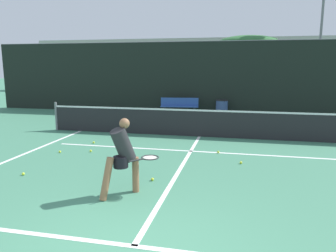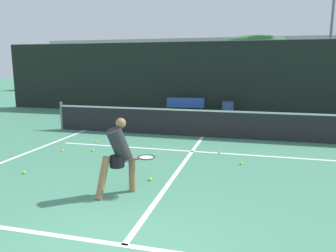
{
  "view_description": "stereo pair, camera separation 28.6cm",
  "coord_description": "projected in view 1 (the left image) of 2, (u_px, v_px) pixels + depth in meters",
  "views": [
    {
      "loc": [
        1.35,
        -3.52,
        2.45
      ],
      "look_at": [
        -0.4,
        4.34,
        0.95
      ],
      "focal_mm": 35.0,
      "sensor_mm": 36.0,
      "label": 1
    },
    {
      "loc": [
        1.63,
        -3.45,
        2.45
      ],
      "look_at": [
        -0.4,
        4.34,
        0.95
      ],
      "focal_mm": 35.0,
      "sensor_mm": 36.0,
      "label": 2
    }
  ],
  "objects": [
    {
      "name": "tennis_ball_scattered_5",
      "position": [
        23.0,
        174.0,
        7.39
      ],
      "size": [
        0.07,
        0.07,
        0.07
      ],
      "primitive_type": "sphere",
      "color": "#D1E033",
      "rests_on": "ground"
    },
    {
      "name": "tennis_ball_scattered_0",
      "position": [
        218.0,
        152.0,
        9.25
      ],
      "size": [
        0.07,
        0.07,
        0.07
      ],
      "primitive_type": "sphere",
      "color": "#D1E033",
      "rests_on": "ground"
    },
    {
      "name": "tennis_ball_scattered_2",
      "position": [
        152.0,
        179.0,
        7.04
      ],
      "size": [
        0.07,
        0.07,
        0.07
      ],
      "primitive_type": "sphere",
      "color": "#D1E033",
      "rests_on": "ground"
    },
    {
      "name": "fence_back",
      "position": [
        214.0,
        78.0,
        16.26
      ],
      "size": [
        24.0,
        0.06,
        3.63
      ],
      "color": "black",
      "rests_on": "ground"
    },
    {
      "name": "floodlight_mast",
      "position": [
        323.0,
        11.0,
        20.45
      ],
      "size": [
        1.1,
        0.24,
        9.22
      ],
      "color": "slate",
      "rests_on": "ground"
    },
    {
      "name": "tree_west",
      "position": [
        248.0,
        43.0,
        20.59
      ],
      "size": [
        3.83,
        3.83,
        4.29
      ],
      "color": "brown",
      "rests_on": "ground"
    },
    {
      "name": "courtside_bench",
      "position": [
        179.0,
        106.0,
        16.19
      ],
      "size": [
        1.9,
        0.6,
        0.86
      ],
      "rotation": [
        0.0,
        0.0,
        0.12
      ],
      "color": "#2D519E",
      "rests_on": "ground"
    },
    {
      "name": "parked_car",
      "position": [
        239.0,
        96.0,
        19.6
      ],
      "size": [
        1.71,
        3.97,
        1.48
      ],
      "color": "black",
      "rests_on": "ground"
    },
    {
      "name": "court_baseline_near",
      "position": [
        134.0,
        246.0,
        4.5
      ],
      "size": [
        11.0,
        0.1,
        0.01
      ],
      "primitive_type": "cube",
      "color": "white",
      "rests_on": "ground"
    },
    {
      "name": "tennis_ball_scattered_6",
      "position": [
        91.0,
        151.0,
        9.37
      ],
      "size": [
        0.07,
        0.07,
        0.07
      ],
      "primitive_type": "sphere",
      "color": "#D1E033",
      "rests_on": "ground"
    },
    {
      "name": "court_sideline_left",
      "position": [
        18.0,
        156.0,
        8.91
      ],
      "size": [
        0.1,
        8.2,
        0.01
      ],
      "primitive_type": "cube",
      "color": "white",
      "rests_on": "ground"
    },
    {
      "name": "tennis_ball_scattered_1",
      "position": [
        94.0,
        142.0,
        10.4
      ],
      "size": [
        0.07,
        0.07,
        0.07
      ],
      "primitive_type": "sphere",
      "color": "#D1E033",
      "rests_on": "ground"
    },
    {
      "name": "building_far",
      "position": [
        227.0,
        66.0,
        29.44
      ],
      "size": [
        36.0,
        2.4,
        4.79
      ],
      "primitive_type": "cube",
      "color": "#B2ADA3",
      "rests_on": "ground"
    },
    {
      "name": "tennis_ball_scattered_3",
      "position": [
        60.0,
        152.0,
        9.28
      ],
      "size": [
        0.07,
        0.07,
        0.07
      ],
      "primitive_type": "sphere",
      "color": "#D1E033",
      "rests_on": "ground"
    },
    {
      "name": "trash_bin",
      "position": [
        222.0,
        108.0,
        15.89
      ],
      "size": [
        0.6,
        0.6,
        0.8
      ],
      "color": "#384C7F",
      "rests_on": "ground"
    },
    {
      "name": "court_service_line",
      "position": [
        191.0,
        151.0,
        9.46
      ],
      "size": [
        8.25,
        0.1,
        0.01
      ],
      "primitive_type": "cube",
      "color": "white",
      "rests_on": "ground"
    },
    {
      "name": "net",
      "position": [
        200.0,
        122.0,
        11.31
      ],
      "size": [
        11.09,
        0.09,
        1.07
      ],
      "color": "slate",
      "rests_on": "ground"
    },
    {
      "name": "tennis_ball_scattered_4",
      "position": [
        241.0,
        163.0,
        8.24
      ],
      "size": [
        0.07,
        0.07,
        0.07
      ],
      "primitive_type": "sphere",
      "color": "#D1E033",
      "rests_on": "ground"
    },
    {
      "name": "court_center_mark",
      "position": [
        181.0,
        167.0,
        7.95
      ],
      "size": [
        0.1,
        7.2,
        0.01
      ],
      "primitive_type": "cube",
      "color": "white",
      "rests_on": "ground"
    },
    {
      "name": "player_practicing",
      "position": [
        123.0,
        154.0,
        6.13
      ],
      "size": [
        1.09,
        0.87,
        1.49
      ],
      "rotation": [
        0.0,
        0.0,
        0.87
      ],
      "color": "#8C6042",
      "rests_on": "ground"
    }
  ]
}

